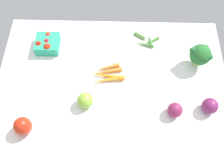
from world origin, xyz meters
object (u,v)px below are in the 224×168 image
object	(u,v)px
okra_pile	(146,40)
bell_pepper_red	(23,126)
red_onion_center	(210,106)
berry_basket	(47,44)
heirloom_tomato_green	(85,100)
carrot_bunch	(106,74)
broccoli_head	(200,55)
red_onion_near_basket	(175,110)

from	to	relation	value
okra_pile	bell_pepper_red	bearing A→B (deg)	-137.27
red_onion_center	berry_basket	distance (cm)	78.78
red_onion_center	heirloom_tomato_green	bearing A→B (deg)	178.69
berry_basket	okra_pile	bearing A→B (deg)	6.13
bell_pepper_red	heirloom_tomato_green	bearing A→B (deg)	27.16
carrot_bunch	bell_pepper_red	world-z (taller)	bell_pepper_red
broccoli_head	okra_pile	xyz separation A→B (cm)	(-23.20, 12.68, -6.36)
carrot_bunch	berry_basket	world-z (taller)	berry_basket
berry_basket	okra_pile	world-z (taller)	berry_basket
red_onion_center	carrot_bunch	bearing A→B (deg)	160.38
heirloom_tomato_green	bell_pepper_red	xyz separation A→B (cm)	(-23.87, -12.24, 0.73)
red_onion_near_basket	broccoli_head	size ratio (longest dim) A/B	0.53
carrot_bunch	bell_pepper_red	distance (cm)	41.97
carrot_bunch	red_onion_center	world-z (taller)	red_onion_center
red_onion_near_basket	heirloom_tomato_green	world-z (taller)	heirloom_tomato_green
heirloom_tomato_green	okra_pile	xyz separation A→B (cm)	(27.06, 34.79, -2.67)
berry_basket	red_onion_near_basket	world-z (taller)	same
broccoli_head	red_onion_near_basket	bearing A→B (deg)	-116.80
carrot_bunch	red_onion_near_basket	bearing A→B (deg)	-31.37
heirloom_tomato_green	red_onion_near_basket	bearing A→B (deg)	-5.03
red_onion_center	broccoli_head	world-z (taller)	broccoli_head
carrot_bunch	bell_pepper_red	size ratio (longest dim) A/B	1.98
carrot_bunch	okra_pile	distance (cm)	27.64
broccoli_head	okra_pile	world-z (taller)	broccoli_head
red_onion_near_basket	broccoli_head	world-z (taller)	broccoli_head
carrot_bunch	okra_pile	world-z (taller)	carrot_bunch
red_onion_near_basket	okra_pile	world-z (taller)	red_onion_near_basket
berry_basket	broccoli_head	size ratio (longest dim) A/B	0.90
carrot_bunch	okra_pile	size ratio (longest dim) A/B	1.19
berry_basket	okra_pile	xyz separation A→B (cm)	(47.45, 5.10, -2.06)
okra_pile	carrot_bunch	bearing A→B (deg)	-132.36
broccoli_head	okra_pile	distance (cm)	27.19
carrot_bunch	red_onion_center	distance (cm)	46.39
carrot_bunch	okra_pile	bearing A→B (deg)	47.64
red_onion_center	okra_pile	world-z (taller)	red_onion_center
red_onion_center	berry_basket	size ratio (longest dim) A/B	0.63
red_onion_center	broccoli_head	bearing A→B (deg)	94.48
bell_pepper_red	berry_basket	bearing A→B (deg)	85.25
red_onion_center	heirloom_tomato_green	size ratio (longest dim) A/B	1.00
red_onion_near_basket	bell_pepper_red	xyz separation A→B (cm)	(-61.29, -8.95, 0.98)
heirloom_tomato_green	carrot_bunch	bearing A→B (deg)	59.56
berry_basket	broccoli_head	world-z (taller)	broccoli_head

